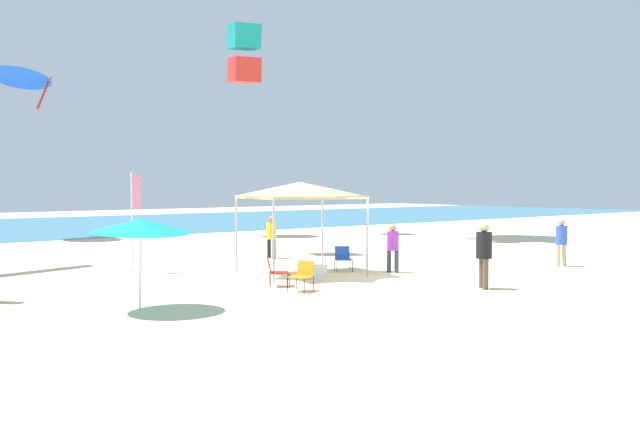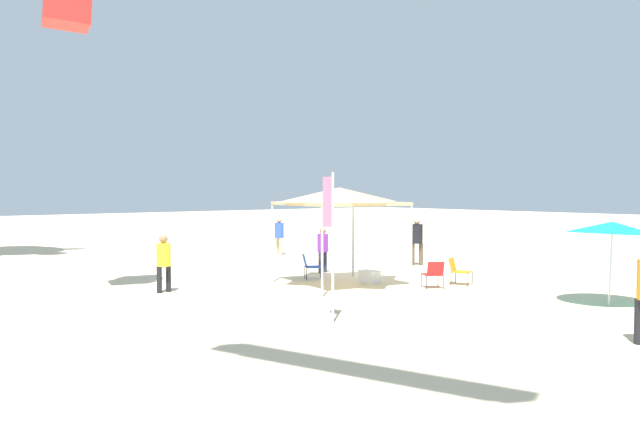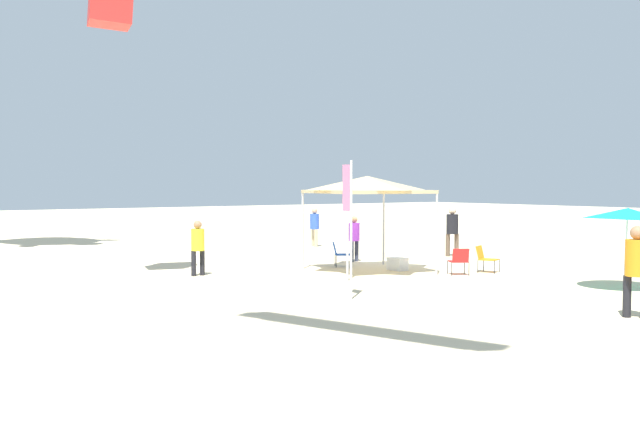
{
  "view_description": "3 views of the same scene",
  "coord_description": "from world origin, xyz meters",
  "px_view_note": "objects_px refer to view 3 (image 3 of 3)",
  "views": [
    {
      "loc": [
        -15.89,
        -15.66,
        2.93
      ],
      "look_at": [
        -1.42,
        2.17,
        1.78
      ],
      "focal_mm": 40.6,
      "sensor_mm": 36.0,
      "label": 1
    },
    {
      "loc": [
        -16.38,
        15.61,
        2.92
      ],
      "look_at": [
        -2.11,
        3.76,
        2.05
      ],
      "focal_mm": 36.23,
      "sensor_mm": 36.0,
      "label": 2
    },
    {
      "loc": [
        -19.69,
        17.23,
        2.75
      ],
      "look_at": [
        -2.7,
        5.17,
        1.73
      ],
      "focal_mm": 41.84,
      "sensor_mm": 36.0,
      "label": 3
    }
  ],
  "objects_px": {
    "folding_chair_left_of_tent": "(485,257)",
    "folding_chair_near_cooler": "(459,259)",
    "folding_chair_facing_ocean": "(340,252)",
    "person_far_stroller": "(315,224)",
    "beach_umbrella": "(628,214)",
    "person_kite_handler": "(354,235)",
    "banner_flag": "(350,216)",
    "cooler_box": "(398,264)",
    "canopy_tent": "(367,185)",
    "person_beachcomber": "(198,243)",
    "person_by_tent": "(452,227)",
    "person_near_umbrella": "(637,264)"
  },
  "relations": [
    {
      "from": "person_kite_handler",
      "to": "person_by_tent",
      "type": "distance_m",
      "value": 4.24
    },
    {
      "from": "folding_chair_near_cooler",
      "to": "person_far_stroller",
      "type": "height_order",
      "value": "person_far_stroller"
    },
    {
      "from": "folding_chair_near_cooler",
      "to": "cooler_box",
      "type": "bearing_deg",
      "value": -39.98
    },
    {
      "from": "banner_flag",
      "to": "person_by_tent",
      "type": "xyz_separation_m",
      "value": [
        6.0,
        -9.51,
        -0.89
      ]
    },
    {
      "from": "beach_umbrella",
      "to": "person_by_tent",
      "type": "height_order",
      "value": "beach_umbrella"
    },
    {
      "from": "folding_chair_near_cooler",
      "to": "person_near_umbrella",
      "type": "height_order",
      "value": "person_near_umbrella"
    },
    {
      "from": "folding_chair_near_cooler",
      "to": "person_beachcomber",
      "type": "xyz_separation_m",
      "value": [
        4.41,
        6.43,
        0.49
      ]
    },
    {
      "from": "beach_umbrella",
      "to": "cooler_box",
      "type": "distance_m",
      "value": 7.18
    },
    {
      "from": "person_near_umbrella",
      "to": "person_far_stroller",
      "type": "height_order",
      "value": "person_near_umbrella"
    },
    {
      "from": "canopy_tent",
      "to": "folding_chair_left_of_tent",
      "type": "relative_size",
      "value": 4.67
    },
    {
      "from": "person_beachcomber",
      "to": "canopy_tent",
      "type": "bearing_deg",
      "value": 150.67
    },
    {
      "from": "folding_chair_facing_ocean",
      "to": "person_kite_handler",
      "type": "distance_m",
      "value": 1.74
    },
    {
      "from": "banner_flag",
      "to": "person_kite_handler",
      "type": "distance_m",
      "value": 8.55
    },
    {
      "from": "folding_chair_left_of_tent",
      "to": "folding_chair_near_cooler",
      "type": "bearing_deg",
      "value": 159.35
    },
    {
      "from": "folding_chair_left_of_tent",
      "to": "folding_chair_near_cooler",
      "type": "relative_size",
      "value": 1.0
    },
    {
      "from": "canopy_tent",
      "to": "folding_chair_facing_ocean",
      "type": "height_order",
      "value": "canopy_tent"
    },
    {
      "from": "folding_chair_near_cooler",
      "to": "cooler_box",
      "type": "distance_m",
      "value": 2.14
    },
    {
      "from": "canopy_tent",
      "to": "person_beachcomber",
      "type": "relative_size",
      "value": 2.32
    },
    {
      "from": "canopy_tent",
      "to": "person_kite_handler",
      "type": "height_order",
      "value": "canopy_tent"
    },
    {
      "from": "folding_chair_facing_ocean",
      "to": "person_far_stroller",
      "type": "height_order",
      "value": "person_far_stroller"
    },
    {
      "from": "cooler_box",
      "to": "person_beachcomber",
      "type": "relative_size",
      "value": 0.38
    },
    {
      "from": "folding_chair_facing_ocean",
      "to": "folding_chair_left_of_tent",
      "type": "bearing_deg",
      "value": -112.1
    },
    {
      "from": "canopy_tent",
      "to": "folding_chair_near_cooler",
      "type": "height_order",
      "value": "canopy_tent"
    },
    {
      "from": "person_kite_handler",
      "to": "person_by_tent",
      "type": "bearing_deg",
      "value": 155.88
    },
    {
      "from": "canopy_tent",
      "to": "folding_chair_facing_ocean",
      "type": "xyz_separation_m",
      "value": [
        1.66,
        -0.19,
        -2.22
      ]
    },
    {
      "from": "person_by_tent",
      "to": "person_beachcomber",
      "type": "bearing_deg",
      "value": -146.77
    },
    {
      "from": "folding_chair_near_cooler",
      "to": "folding_chair_facing_ocean",
      "type": "bearing_deg",
      "value": -36.71
    },
    {
      "from": "cooler_box",
      "to": "person_by_tent",
      "type": "bearing_deg",
      "value": -64.55
    },
    {
      "from": "person_near_umbrella",
      "to": "person_kite_handler",
      "type": "height_order",
      "value": "person_near_umbrella"
    },
    {
      "from": "person_beachcomber",
      "to": "folding_chair_left_of_tent",
      "type": "bearing_deg",
      "value": 145.85
    },
    {
      "from": "banner_flag",
      "to": "person_by_tent",
      "type": "distance_m",
      "value": 11.28
    },
    {
      "from": "cooler_box",
      "to": "person_beachcomber",
      "type": "xyz_separation_m",
      "value": [
        2.39,
        5.76,
        0.76
      ]
    },
    {
      "from": "folding_chair_near_cooler",
      "to": "person_far_stroller",
      "type": "xyz_separation_m",
      "value": [
        10.8,
        -2.26,
        0.51
      ]
    },
    {
      "from": "banner_flag",
      "to": "person_far_stroller",
      "type": "xyz_separation_m",
      "value": [
        12.55,
        -7.76,
        -1.0
      ]
    },
    {
      "from": "folding_chair_facing_ocean",
      "to": "folding_chair_left_of_tent",
      "type": "height_order",
      "value": "same"
    },
    {
      "from": "beach_umbrella",
      "to": "person_kite_handler",
      "type": "height_order",
      "value": "beach_umbrella"
    },
    {
      "from": "cooler_box",
      "to": "person_beachcomber",
      "type": "bearing_deg",
      "value": 67.44
    },
    {
      "from": "folding_chair_facing_ocean",
      "to": "person_far_stroller",
      "type": "bearing_deg",
      "value": 3.42
    },
    {
      "from": "person_kite_handler",
      "to": "folding_chair_near_cooler",
      "type": "bearing_deg",
      "value": 76.49
    },
    {
      "from": "folding_chair_facing_ocean",
      "to": "banner_flag",
      "type": "height_order",
      "value": "banner_flag"
    },
    {
      "from": "person_beachcomber",
      "to": "person_far_stroller",
      "type": "bearing_deg",
      "value": -148.13
    },
    {
      "from": "person_beachcomber",
      "to": "person_far_stroller",
      "type": "height_order",
      "value": "person_far_stroller"
    },
    {
      "from": "folding_chair_facing_ocean",
      "to": "folding_chair_near_cooler",
      "type": "height_order",
      "value": "same"
    },
    {
      "from": "folding_chair_facing_ocean",
      "to": "folding_chair_left_of_tent",
      "type": "xyz_separation_m",
      "value": [
        -3.83,
        -2.74,
        0.0
      ]
    },
    {
      "from": "person_kite_handler",
      "to": "beach_umbrella",
      "type": "bearing_deg",
      "value": 83.03
    },
    {
      "from": "banner_flag",
      "to": "person_near_umbrella",
      "type": "height_order",
      "value": "banner_flag"
    },
    {
      "from": "folding_chair_left_of_tent",
      "to": "canopy_tent",
      "type": "bearing_deg",
      "value": 120.1
    },
    {
      "from": "beach_umbrella",
      "to": "person_by_tent",
      "type": "xyz_separation_m",
      "value": [
        8.91,
        -2.73,
        -0.87
      ]
    },
    {
      "from": "person_beachcomber",
      "to": "person_far_stroller",
      "type": "distance_m",
      "value": 10.79
    },
    {
      "from": "person_near_umbrella",
      "to": "person_by_tent",
      "type": "distance_m",
      "value": 12.96
    }
  ]
}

